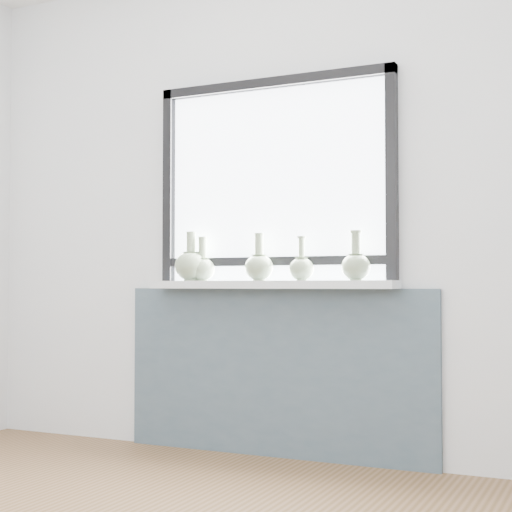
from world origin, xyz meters
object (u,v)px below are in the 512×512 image
at_px(vase_b, 202,267).
at_px(vase_c, 259,265).
at_px(vase_a, 191,264).
at_px(windowsill, 269,285).
at_px(vase_e, 356,264).
at_px(vase_d, 301,267).

relative_size(vase_b, vase_c, 0.96).
height_order(vase_a, vase_c, vase_a).
xyz_separation_m(windowsill, vase_a, (-0.45, -0.01, 0.11)).
relative_size(vase_a, vase_e, 1.08).
xyz_separation_m(vase_c, vase_d, (0.23, 0.01, -0.01)).
xyz_separation_m(windowsill, vase_b, (-0.39, 0.00, 0.09)).
bearing_deg(windowsill, vase_e, -1.33).
bearing_deg(vase_e, vase_a, -179.94).
bearing_deg(windowsill, vase_c, -164.84).
bearing_deg(vase_e, vase_d, 178.31).
bearing_deg(vase_c, vase_a, 179.65).
xyz_separation_m(vase_b, vase_d, (0.57, -0.00, -0.01)).
distance_m(vase_b, vase_c, 0.34).
relative_size(windowsill, vase_a, 5.05).
relative_size(vase_c, vase_d, 1.10).
height_order(vase_b, vase_c, vase_c).
distance_m(vase_b, vase_e, 0.85).
relative_size(vase_b, vase_d, 1.05).
bearing_deg(vase_b, windowsill, -0.27).
bearing_deg(vase_a, vase_b, 12.32).
bearing_deg(vase_a, vase_c, -0.35).
relative_size(windowsill, vase_e, 5.47).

